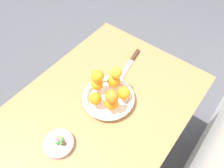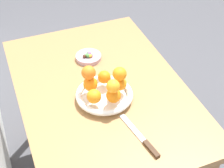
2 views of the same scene
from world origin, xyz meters
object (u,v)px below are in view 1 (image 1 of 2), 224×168
at_px(orange_7, 98,76).
at_px(candy_ball_5, 59,138).
at_px(orange_3, 114,81).
at_px(orange_6, 112,96).
at_px(knife, 131,62).
at_px(orange_5, 115,72).
at_px(candy_ball_6, 64,143).
at_px(dining_table, 98,118).
at_px(orange_0, 96,99).
at_px(candy_ball_4, 60,138).
at_px(candy_ball_1, 57,142).
at_px(candy_ball_2, 62,144).
at_px(fruit_bowl, 109,98).
at_px(orange_2, 124,93).
at_px(candy_ball_0, 61,140).
at_px(candy_dish, 59,144).
at_px(orange_1, 112,103).
at_px(orange_4, 97,84).
at_px(candy_ball_7, 58,141).
at_px(candy_ball_3, 57,141).

relative_size(orange_7, candy_ball_5, 3.65).
height_order(orange_3, orange_6, orange_6).
bearing_deg(orange_3, knife, -169.00).
xyz_separation_m(orange_5, candy_ball_5, (0.37, -0.02, -0.10)).
bearing_deg(candy_ball_6, dining_table, -177.56).
height_order(orange_0, candy_ball_4, orange_0).
bearing_deg(orange_3, orange_7, -40.85).
distance_m(candy_ball_1, candy_ball_5, 0.02).
distance_m(dining_table, candy_ball_2, 0.26).
relative_size(orange_7, candy_ball_1, 3.17).
distance_m(candy_ball_1, knife, 0.59).
distance_m(fruit_bowl, orange_5, 0.14).
relative_size(orange_0, orange_2, 0.95).
bearing_deg(candy_ball_6, candy_ball_0, -101.22).
bearing_deg(fruit_bowl, knife, -167.94).
distance_m(candy_dish, candy_ball_1, 0.02).
height_order(dining_table, fruit_bowl, fruit_bowl).
distance_m(candy_ball_5, candy_ball_6, 0.03).
distance_m(candy_ball_4, candy_ball_6, 0.03).
height_order(orange_3, knife, orange_3).
relative_size(candy_ball_1, candy_ball_5, 1.15).
distance_m(fruit_bowl, orange_2, 0.09).
height_order(orange_1, candy_ball_5, orange_1).
relative_size(orange_4, candy_ball_5, 3.59).
bearing_deg(dining_table, candy_dish, -3.67).
distance_m(fruit_bowl, orange_6, 0.13).
distance_m(orange_2, orange_3, 0.08).
relative_size(orange_0, orange_1, 0.92).
height_order(orange_2, knife, orange_2).
relative_size(dining_table, orange_5, 19.20).
relative_size(orange_5, orange_6, 0.92).
bearing_deg(candy_ball_0, candy_ball_2, 48.43).
relative_size(candy_ball_7, knife, 0.08).
bearing_deg(orange_7, candy_ball_2, 10.80).
bearing_deg(candy_ball_6, orange_4, -167.03).
relative_size(orange_0, knife, 0.23).
xyz_separation_m(candy_dish, candy_ball_2, (-0.00, 0.02, 0.02)).
relative_size(candy_ball_2, candy_ball_6, 0.82).
bearing_deg(candy_ball_3, orange_3, 177.94).
xyz_separation_m(candy_ball_0, candy_ball_2, (0.01, 0.01, -0.00)).
relative_size(dining_table, candy_ball_0, 51.73).
xyz_separation_m(dining_table, candy_dish, (0.23, -0.02, 0.10)).
relative_size(candy_ball_1, candy_ball_4, 1.03).
relative_size(orange_2, orange_4, 1.04).
xyz_separation_m(candy_dish, orange_6, (-0.27, 0.08, 0.13)).
bearing_deg(knife, candy_ball_3, 2.66).
height_order(orange_0, candy_ball_7, orange_0).
bearing_deg(candy_ball_6, fruit_bowl, 179.38).
xyz_separation_m(orange_3, candy_ball_7, (0.37, -0.01, -0.04)).
distance_m(orange_7, knife, 0.30).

